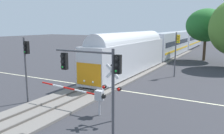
{
  "coord_description": "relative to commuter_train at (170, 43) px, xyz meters",
  "views": [
    {
      "loc": [
        12.27,
        -19.54,
        6.26
      ],
      "look_at": [
        0.87,
        1.21,
        2.0
      ],
      "focal_mm": 36.9,
      "sensor_mm": 36.0,
      "label": 1
    }
  ],
  "objects": [
    {
      "name": "ground_plane",
      "position": [
        -0.0,
        -27.23,
        -2.74
      ],
      "size": [
        220.0,
        220.0,
        0.0
      ],
      "primitive_type": "plane",
      "color": "#333338"
    },
    {
      "name": "road_centre_stripe",
      "position": [
        -0.0,
        -27.23,
        -2.74
      ],
      "size": [
        44.0,
        0.2,
        0.01
      ],
      "color": "beige",
      "rests_on": "ground"
    },
    {
      "name": "railway_track",
      "position": [
        -0.0,
        -27.23,
        -2.65
      ],
      "size": [
        4.4,
        80.0,
        0.32
      ],
      "color": "slate",
      "rests_on": "ground"
    },
    {
      "name": "commuter_train",
      "position": [
        0.0,
        0.0,
        0.0
      ],
      "size": [
        3.04,
        62.37,
        5.16
      ],
      "color": "silver",
      "rests_on": "railway_track"
    },
    {
      "name": "crossing_gate_near",
      "position": [
        3.36,
        -33.62,
        -1.32
      ],
      "size": [
        5.94,
        0.4,
        1.81
      ],
      "color": "#B7B7BC",
      "rests_on": "ground"
    },
    {
      "name": "crossing_signal_mast",
      "position": [
        5.34,
        -34.12,
        -0.33
      ],
      "size": [
        1.36,
        0.44,
        3.95
      ],
      "color": "#B2B2B7",
      "rests_on": "ground"
    },
    {
      "name": "traffic_signal_far_side",
      "position": [
        5.72,
        -18.49,
        0.94
      ],
      "size": [
        0.53,
        0.38,
        5.49
      ],
      "color": "#4C4C51",
      "rests_on": "ground"
    },
    {
      "name": "traffic_signal_near_right",
      "position": [
        5.47,
        -36.33,
        1.07
      ],
      "size": [
        4.31,
        0.38,
        5.08
      ],
      "color": "#4C4C51",
      "rests_on": "ground"
    },
    {
      "name": "traffic_signal_median",
      "position": [
        -2.52,
        -34.13,
        0.85
      ],
      "size": [
        0.53,
        0.38,
        5.36
      ],
      "color": "#4C4C51",
      "rests_on": "ground"
    },
    {
      "name": "elm_centre_background",
      "position": [
        6.94,
        -2.3,
        3.6
      ],
      "size": [
        6.95,
        6.95,
        9.27
      ],
      "color": "#4C3828",
      "rests_on": "ground"
    }
  ]
}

